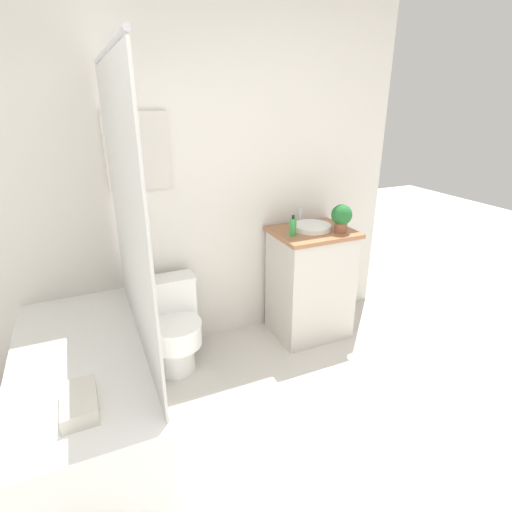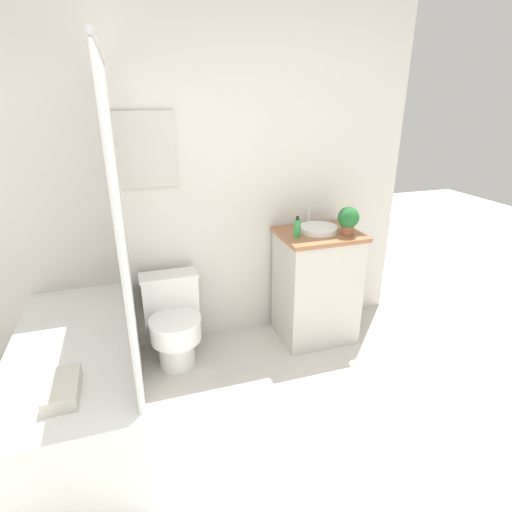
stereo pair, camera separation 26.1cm
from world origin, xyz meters
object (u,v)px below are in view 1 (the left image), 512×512
(sink, at_px, (311,227))
(soap_bottle, at_px, (293,227))
(potted_plant, at_px, (341,217))
(toilet, at_px, (172,325))

(sink, distance_m, soap_bottle, 0.21)
(potted_plant, bearing_deg, soap_bottle, 168.31)
(sink, distance_m, potted_plant, 0.24)
(toilet, relative_size, potted_plant, 3.06)
(soap_bottle, bearing_deg, potted_plant, -11.69)
(soap_bottle, distance_m, potted_plant, 0.37)
(toilet, height_order, potted_plant, potted_plant)
(toilet, relative_size, sink, 1.95)
(toilet, distance_m, potted_plant, 1.43)
(toilet, relative_size, soap_bottle, 4.20)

